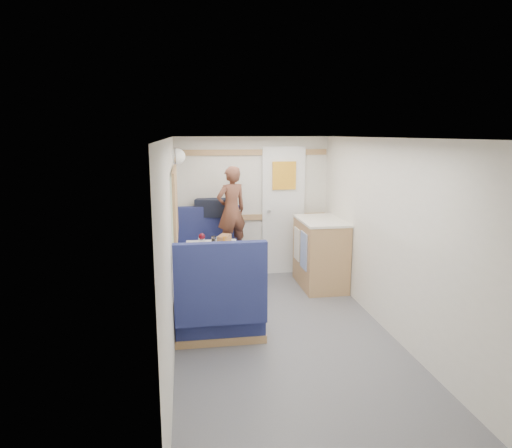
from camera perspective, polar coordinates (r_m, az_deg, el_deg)
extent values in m
plane|color=#515156|center=(4.75, 3.70, -14.20)|extent=(4.50, 4.50, 0.00)
plane|color=silver|center=(4.29, 4.05, 10.67)|extent=(4.50, 4.50, 0.00)
cube|color=silver|center=(6.59, -0.45, 2.16)|extent=(2.20, 0.02, 2.00)
cube|color=silver|center=(4.31, -10.55, -2.91)|extent=(0.02, 4.50, 2.00)
cube|color=silver|center=(4.78, 16.85, -1.82)|extent=(0.02, 4.50, 2.00)
cube|color=#A27649|center=(6.59, -0.42, 0.85)|extent=(2.15, 0.02, 0.08)
cube|color=#A27649|center=(6.49, -0.43, 8.95)|extent=(2.15, 0.02, 0.08)
cube|color=#A7B89C|center=(5.25, -10.16, 2.40)|extent=(0.04, 1.30, 0.72)
cube|color=white|center=(6.65, 3.43, 1.62)|extent=(0.62, 0.04, 1.86)
cube|color=yellow|center=(6.56, 3.54, 6.06)|extent=(0.34, 0.03, 0.40)
cylinder|color=silver|center=(6.56, 1.64, 1.67)|extent=(0.04, 0.10, 0.04)
cube|color=white|center=(5.36, -5.35, -3.27)|extent=(0.62, 0.92, 0.04)
cylinder|color=silver|center=(5.46, -5.28, -6.83)|extent=(0.08, 0.08, 0.66)
cylinder|color=silver|center=(5.58, -5.22, -10.10)|extent=(0.36, 0.36, 0.03)
cube|color=navy|center=(6.26, -5.74, -5.66)|extent=(0.88, 0.50, 0.45)
cube|color=navy|center=(6.42, -5.96, -1.31)|extent=(0.88, 0.10, 0.80)
cube|color=#A27649|center=(6.32, -5.71, -7.27)|extent=(0.90, 0.52, 0.08)
cube|color=navy|center=(4.76, -4.61, -11.23)|extent=(0.88, 0.50, 0.45)
cube|color=navy|center=(4.35, -4.42, -7.46)|extent=(0.88, 0.10, 0.80)
cube|color=#A27649|center=(4.83, -4.58, -13.26)|extent=(0.90, 0.52, 0.08)
cube|color=#A27649|center=(6.42, -6.02, 0.77)|extent=(0.90, 0.14, 0.04)
sphere|color=white|center=(6.04, -9.79, 8.33)|extent=(0.20, 0.20, 0.20)
cube|color=#A27649|center=(6.21, 8.04, -3.70)|extent=(0.54, 0.90, 0.90)
cube|color=silver|center=(6.11, 8.16, 0.43)|extent=(0.56, 0.92, 0.03)
cube|color=#5972B2|center=(5.94, 5.98, -3.34)|extent=(0.01, 0.30, 0.48)
cube|color=silver|center=(6.28, 5.14, -2.52)|extent=(0.01, 0.28, 0.44)
imported|color=brown|center=(6.08, -3.09, 1.72)|extent=(0.50, 0.43, 1.17)
cube|color=black|center=(6.40, -5.25, 2.05)|extent=(0.55, 0.36, 0.25)
cube|color=white|center=(5.16, -3.51, -3.50)|extent=(0.32, 0.40, 0.02)
sphere|color=orange|center=(5.16, -4.40, -2.99)|extent=(0.07, 0.07, 0.07)
cube|color=#D9BF7D|center=(5.06, -4.27, -3.49)|extent=(0.12, 0.09, 0.04)
cylinder|color=white|center=(5.44, -6.76, -2.85)|extent=(0.06, 0.06, 0.01)
cylinder|color=white|center=(5.43, -6.77, -2.32)|extent=(0.01, 0.01, 0.10)
sphere|color=#480714|center=(5.41, -6.79, -1.55)|extent=(0.08, 0.08, 0.08)
cylinder|color=white|center=(5.14, -6.39, -3.14)|extent=(0.06, 0.06, 0.10)
cylinder|color=white|center=(5.53, -6.81, -2.03)|extent=(0.07, 0.07, 0.12)
cylinder|color=white|center=(5.49, -5.26, -2.12)|extent=(0.07, 0.07, 0.11)
cylinder|color=#8F5614|center=(5.52, -3.94, -2.10)|extent=(0.06, 0.06, 0.09)
cylinder|color=black|center=(5.49, -5.31, -2.24)|extent=(0.03, 0.03, 0.09)
cylinder|color=silver|center=(5.24, -4.89, -2.86)|extent=(0.04, 0.04, 0.09)
cube|color=brown|center=(5.61, -4.00, -1.89)|extent=(0.20, 0.25, 0.09)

